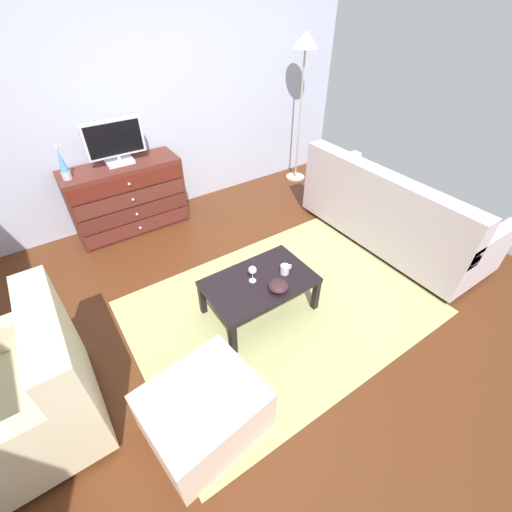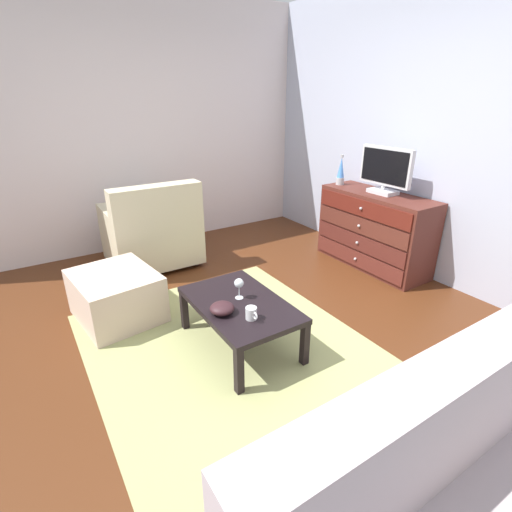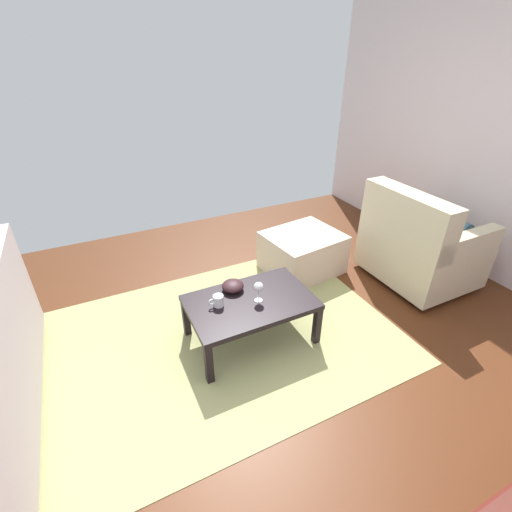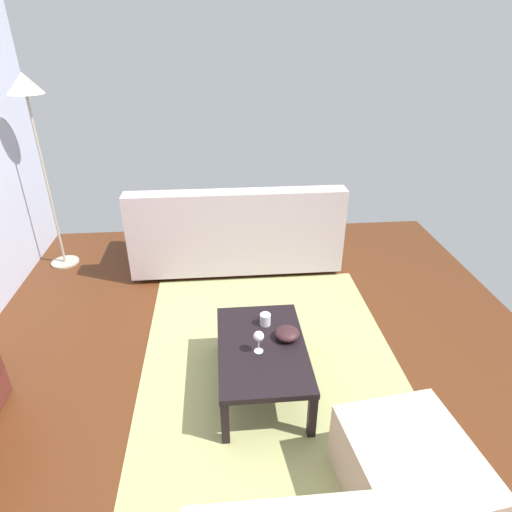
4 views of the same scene
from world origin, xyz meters
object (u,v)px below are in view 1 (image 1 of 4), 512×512
object	(u,v)px
tv	(115,142)
armchair	(27,394)
dresser	(128,198)
mug	(285,269)
wine_glass	(252,270)
bowl_decorative	(278,286)
couch_large	(391,214)
lava_lamp	(63,165)
coffee_table	(259,284)
ottoman	(204,412)
standing_lamp	(305,56)

from	to	relation	value
tv	armchair	world-z (taller)	tv
dresser	mug	xyz separation A→B (m)	(0.72, -2.00, 0.01)
wine_glass	tv	bearing A→B (deg)	102.02
mug	wine_glass	bearing A→B (deg)	165.57
tv	bowl_decorative	xyz separation A→B (m)	(0.53, -2.15, -0.64)
mug	couch_large	xyz separation A→B (m)	(1.57, 0.13, -0.07)
couch_large	lava_lamp	bearing A→B (deg)	147.15
coffee_table	mug	xyz separation A→B (m)	(0.23, -0.05, 0.09)
dresser	lava_lamp	bearing A→B (deg)	-175.22
coffee_table	armchair	bearing A→B (deg)	-178.36
ottoman	couch_large	bearing A→B (deg)	15.59
coffee_table	wine_glass	world-z (taller)	wine_glass
tv	bowl_decorative	size ratio (longest dim) A/B	3.58
lava_lamp	dresser	bearing A→B (deg)	4.78
bowl_decorative	couch_large	size ratio (longest dim) A/B	0.08
couch_large	standing_lamp	world-z (taller)	standing_lamp
wine_glass	dresser	bearing A→B (deg)	102.82
dresser	bowl_decorative	xyz separation A→B (m)	(0.55, -2.12, 0.00)
coffee_table	ottoman	world-z (taller)	ottoman
coffee_table	tv	bearing A→B (deg)	103.33
dresser	tv	distance (m)	0.64
coffee_table	standing_lamp	distance (m)	3.03
wine_glass	mug	world-z (taller)	wine_glass
tv	ottoman	distance (m)	2.80
mug	couch_large	world-z (taller)	couch_large
dresser	tv	world-z (taller)	tv
standing_lamp	tv	bearing A→B (deg)	178.30
mug	standing_lamp	bearing A→B (deg)	48.25
lava_lamp	standing_lamp	xyz separation A→B (m)	(2.98, -0.01, 0.67)
tv	couch_large	xyz separation A→B (m)	(2.28, -1.89, -0.70)
dresser	bowl_decorative	distance (m)	2.20
ottoman	standing_lamp	xyz separation A→B (m)	(2.86, 2.57, 1.42)
standing_lamp	wine_glass	bearing A→B (deg)	-137.23
wine_glass	lava_lamp	bearing A→B (deg)	117.06
wine_glass	couch_large	bearing A→B (deg)	1.73
dresser	lava_lamp	distance (m)	0.76
coffee_table	standing_lamp	world-z (taller)	standing_lamp
dresser	coffee_table	bearing A→B (deg)	-75.88
tv	ottoman	bearing A→B (deg)	-99.06
lava_lamp	mug	bearing A→B (deg)	-57.44
armchair	ottoman	distance (m)	1.08
tv	mug	xyz separation A→B (m)	(0.70, -2.02, -0.63)
lava_lamp	mug	distance (m)	2.38
lava_lamp	ottoman	xyz separation A→B (m)	(0.12, -2.57, -0.75)
bowl_decorative	ottoman	distance (m)	1.09
tv	wine_glass	distance (m)	2.07
bowl_decorative	armchair	distance (m)	1.83
lava_lamp	ottoman	world-z (taller)	lava_lamp
mug	lava_lamp	bearing A→B (deg)	122.56
coffee_table	mug	size ratio (longest dim) A/B	8.07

